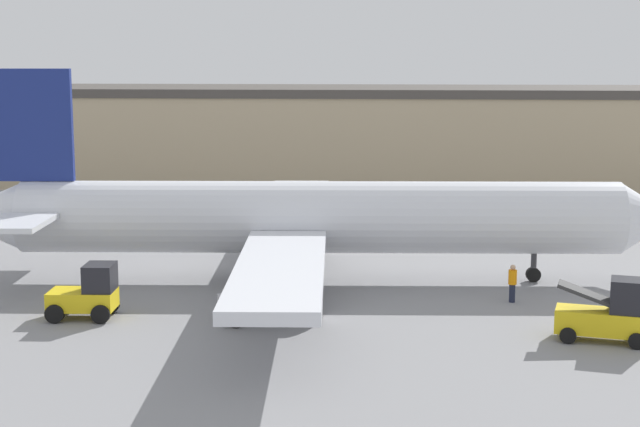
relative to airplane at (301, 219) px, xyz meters
name	(u,v)px	position (x,y,z in m)	size (l,w,h in m)	color
ground_plane	(320,281)	(0.91, 0.05, -3.04)	(400.00, 400.00, 0.00)	gray
terminal_building	(278,134)	(-5.19, 36.51, 1.02)	(70.80, 13.26, 8.10)	tan
airplane	(301,219)	(0.00, 0.00, 0.00)	(35.50, 32.47, 10.24)	silver
ground_crew_worker	(512,282)	(9.74, -3.46, -2.13)	(0.38, 0.38, 1.71)	#1E2338
baggage_tug	(88,294)	(-8.30, -7.35, -1.98)	(2.79, 2.00, 2.32)	yellow
belt_loader_truck	(612,313)	(12.78, -9.29, -1.90)	(3.81, 2.38, 2.50)	yellow
pushback_tug	(271,298)	(-0.65, -7.08, -2.10)	(3.93, 2.85, 2.02)	#B2B2B7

